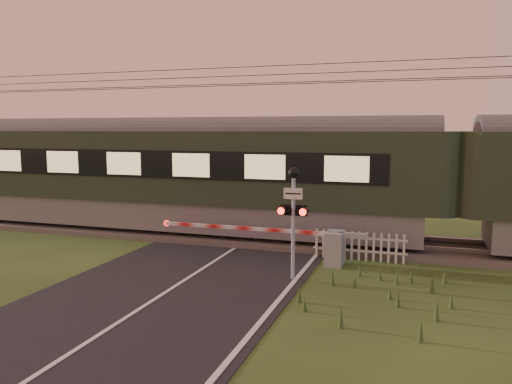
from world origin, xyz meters
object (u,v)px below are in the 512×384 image
(crossing_signal, at_px, (293,203))
(picket_fence, at_px, (359,246))
(train, at_px, (457,181))
(boom_gate, at_px, (324,245))

(crossing_signal, relative_size, picket_fence, 1.06)
(train, relative_size, crossing_signal, 14.64)
(train, relative_size, boom_gate, 6.73)
(boom_gate, height_order, picket_fence, boom_gate)
(crossing_signal, bearing_deg, boom_gate, 74.38)
(crossing_signal, distance_m, picket_fence, 3.28)
(boom_gate, bearing_deg, crossing_signal, -105.62)
(train, bearing_deg, crossing_signal, -133.88)
(picket_fence, bearing_deg, boom_gate, -142.06)
(boom_gate, distance_m, picket_fence, 1.20)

